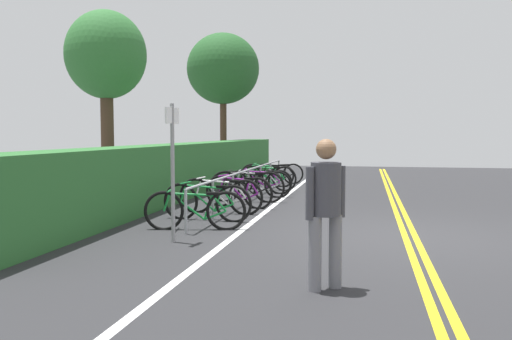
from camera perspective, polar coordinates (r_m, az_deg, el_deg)
name	(u,v)px	position (r m, az deg, el deg)	size (l,w,h in m)	color
ground_plane	(410,237)	(9.07, 16.06, -6.88)	(36.07, 13.55, 0.05)	#2B2B2D
centre_line_yellow_inner	(415,236)	(9.07, 16.57, -6.71)	(32.47, 0.10, 0.00)	gold
centre_line_yellow_outer	(405,235)	(9.06, 15.55, -6.71)	(32.47, 0.10, 0.00)	gold
bike_lane_stripe_white	(243,229)	(9.27, -1.38, -6.32)	(32.47, 0.12, 0.00)	white
bike_rack	(248,176)	(13.31, -0.82, -0.64)	(9.48, 0.05, 0.76)	#9EA0A5
bicycle_0	(195,210)	(9.26, -6.50, -4.28)	(0.51, 1.74, 0.72)	black
bicycle_1	(207,202)	(10.19, -5.26, -3.42)	(0.46, 1.81, 0.75)	black
bicycle_2	(221,196)	(11.05, -3.79, -2.78)	(0.46, 1.83, 0.77)	black
bicycle_3	(239,192)	(11.92, -1.87, -2.34)	(0.56, 1.65, 0.74)	black
bicycle_4	(247,187)	(12.86, -0.97, -1.77)	(0.46, 1.85, 0.79)	black
bicycle_5	(257,184)	(13.78, 0.07, -1.51)	(0.46, 1.80, 0.73)	black
bicycle_6	(261,182)	(14.67, 0.52, -1.23)	(0.46, 1.75, 0.70)	black
bicycle_7	(268,178)	(15.54, 1.29, -0.84)	(0.48, 1.73, 0.76)	black
bicycle_8	(267,175)	(16.57, 1.20, -0.56)	(0.46, 1.69, 0.75)	black
bicycle_9	(278,174)	(17.49, 2.40, -0.38)	(0.57, 1.62, 0.71)	black
pedestrian	(326,204)	(5.68, 7.43, -3.62)	(0.35, 0.40, 1.60)	slate
sign_post_near	(173,159)	(8.15, -8.89, 1.20)	(0.36, 0.09, 2.10)	gray
hedge_backdrop	(194,167)	(15.26, -6.67, 0.30)	(18.43, 0.98, 1.37)	#2D6B30
tree_mid	(106,57)	(15.18, -15.70, 11.49)	(2.16, 2.16, 4.93)	#473323
tree_far_right	(223,69)	(22.07, -3.53, 10.67)	(2.93, 2.93, 5.68)	#473323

